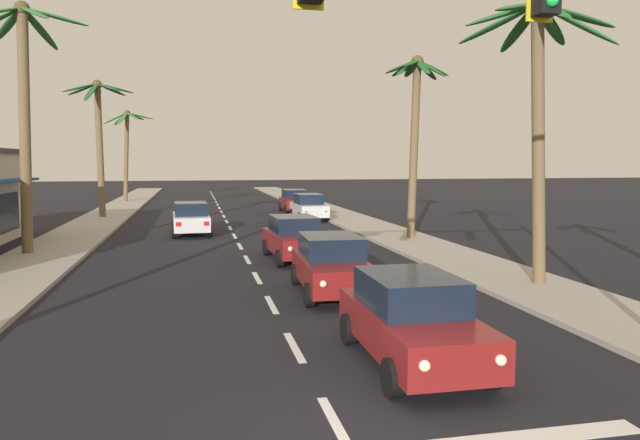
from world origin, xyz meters
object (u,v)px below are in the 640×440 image
Objects in this scene: sedan_parked_nearest_kerb at (309,207)px; palm_right_second at (537,79)px; sedan_third_in_queue at (331,264)px; sedan_parked_mid_kerb at (294,201)px; palm_left_third at (99,125)px; palm_left_farthest at (127,139)px; sedan_lead_at_stop_bar at (412,319)px; traffic_signal_mast at (560,45)px; palm_left_second at (24,91)px; sedan_fifth_in_queue at (294,238)px; palm_right_third at (415,114)px; sedan_oncoming_far at (191,218)px.

palm_right_second is (2.61, -21.53, 5.33)m from sedan_parked_nearest_kerb.
sedan_third_in_queue is 27.21m from sedan_parked_mid_kerb.
palm_left_third reaches higher than palm_right_second.
sedan_lead_at_stop_bar is at bearing -77.98° from palm_left_farthest.
palm_left_farthest is at bearing 102.85° from traffic_signal_mast.
palm_left_second reaches higher than palm_left_farthest.
sedan_parked_nearest_kerb is 1.00× the size of sedan_parked_mid_kerb.
palm_left_farthest reaches higher than sedan_parked_mid_kerb.
palm_left_second reaches higher than sedan_fifth_in_queue.
sedan_parked_nearest_kerb is at bearing 76.97° from sedan_fifth_in_queue.
palm_left_farthest is at bearing 105.74° from sedan_fifth_in_queue.
palm_right_second is (5.87, 5.51, 5.33)m from sedan_lead_at_stop_bar.
sedan_fifth_in_queue is 0.50× the size of palm_left_third.
sedan_fifth_in_queue is 1.01× the size of sedan_parked_mid_kerb.
palm_left_second reaches higher than sedan_third_in_queue.
sedan_lead_at_stop_bar is 0.51× the size of palm_right_third.
palm_left_third is at bearing 88.25° from palm_left_second.
palm_right_second is at bearing 59.87° from traffic_signal_mast.
sedan_fifth_in_queue is at bearing -99.58° from sedan_parked_mid_kerb.
palm_right_second reaches higher than sedan_parked_mid_kerb.
palm_left_third is (-9.78, 24.68, 5.25)m from sedan_third_in_queue.
palm_left_farthest is at bearing 88.98° from palm_left_second.
sedan_oncoming_far is 10.18m from palm_left_second.
sedan_third_in_queue is at bearing -99.19° from sedan_parked_nearest_kerb.
sedan_parked_mid_kerb is (0.07, 5.98, 0.00)m from sedan_parked_nearest_kerb.
palm_right_second reaches higher than palm_left_farthest.
sedan_parked_nearest_kerb is at bearing 86.11° from traffic_signal_mast.
palm_left_second is 1.17× the size of palm_right_second.
palm_left_farthest is (0.55, 31.11, -0.74)m from palm_left_second.
palm_left_second is at bearing -91.75° from palm_left_third.
sedan_third_in_queue is 1.00× the size of sedan_oncoming_far.
sedan_third_in_queue is 13.37m from palm_right_third.
sedan_oncoming_far is at bearing 42.38° from palm_left_second.
palm_right_third is at bearing 68.89° from sedan_lead_at_stop_bar.
traffic_signal_mast is 24.34m from sedan_oncoming_far.
palm_right_third reaches higher than palm_right_second.
sedan_parked_nearest_kerb is (3.40, 21.02, 0.00)m from sedan_third_in_queue.
sedan_oncoming_far and sedan_parked_mid_kerb have the same top height.
sedan_lead_at_stop_bar is 33.18m from sedan_parked_mid_kerb.
sedan_oncoming_far is at bearing 101.26° from sedan_lead_at_stop_bar.
sedan_fifth_in_queue and sedan_parked_mid_kerb have the same top height.
sedan_lead_at_stop_bar is 21.25m from sedan_oncoming_far.
traffic_signal_mast is at bearing -84.22° from sedan_fifth_in_queue.
palm_right_third reaches higher than sedan_third_in_queue.
sedan_parked_nearest_kerb and sedan_parked_mid_kerb have the same top height.
sedan_oncoming_far is 14.29m from sedan_parked_mid_kerb.
palm_right_third is at bearing -22.48° from sedan_oncoming_far.
palm_left_second is at bearing 138.39° from sedan_third_in_queue.
sedan_parked_nearest_kerb is at bearing 83.12° from sedan_lead_at_stop_bar.
sedan_lead_at_stop_bar and sedan_parked_mid_kerb have the same top height.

